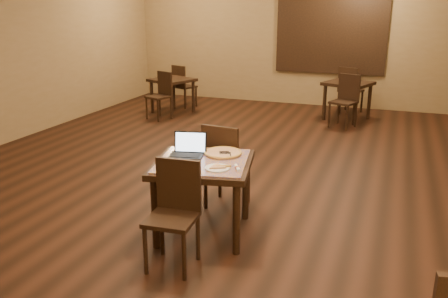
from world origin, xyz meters
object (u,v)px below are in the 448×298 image
at_px(other_table_b_chair_far, 182,84).
at_px(chair_main_near, 175,207).
at_px(other_table_b, 172,84).
at_px(other_table_b_chair_near, 161,92).
at_px(tiled_table, 203,170).
at_px(pizza_pan, 223,154).
at_px(other_table_a, 348,88).
at_px(other_table_a_chair_near, 346,98).
at_px(laptop, 188,149).
at_px(other_table_a_chair_far, 349,87).
at_px(chair_main_far, 224,162).

bearing_deg(other_table_b_chair_far, chair_main_near, 136.10).
height_order(other_table_b, other_table_b_chair_near, other_table_b_chair_near).
xyz_separation_m(tiled_table, other_table_b_chair_near, (-2.66, 4.24, -0.14)).
relative_size(pizza_pan, other_table_b_chair_near, 0.38).
xyz_separation_m(tiled_table, other_table_a, (0.79, 5.42, -0.04)).
height_order(chair_main_near, other_table_a_chair_near, other_table_a_chair_near).
distance_m(laptop, other_table_a_chair_near, 4.86).
distance_m(other_table_a_chair_far, other_table_b, 3.65).
bearing_deg(chair_main_near, other_table_b_chair_far, 110.56).
distance_m(tiled_table, other_table_a_chair_near, 4.92).
bearing_deg(other_table_b, laptop, -40.43).
bearing_deg(pizza_pan, other_table_a_chair_far, 83.62).
relative_size(chair_main_far, other_table_a_chair_far, 1.02).
xyz_separation_m(chair_main_near, pizza_pan, (0.13, 0.86, 0.24)).
bearing_deg(other_table_a_chair_near, other_table_a_chair_far, 113.06).
xyz_separation_m(tiled_table, other_table_a_chair_far, (0.76, 5.98, -0.12)).
bearing_deg(other_table_b_chair_near, other_table_b, 114.68).
relative_size(other_table_a, other_table_b, 1.03).
relative_size(chair_main_far, other_table_b, 0.99).
bearing_deg(other_table_b_chair_near, laptop, -37.70).
bearing_deg(other_table_a, tiled_table, -78.18).
relative_size(other_table_a_chair_near, other_table_a_chair_far, 1.00).
bearing_deg(other_table_a, chair_main_far, -79.32).
xyz_separation_m(tiled_table, other_table_b, (-2.69, 4.78, -0.07)).
height_order(tiled_table, other_table_b_chair_near, other_table_b_chair_near).
xyz_separation_m(chair_main_near, other_table_b_chair_far, (-2.71, 5.94, -0.01)).
bearing_deg(other_table_b, chair_main_near, -42.01).
bearing_deg(laptop, chair_main_near, -87.47).
distance_m(other_table_b, other_table_b_chair_near, 0.55).
relative_size(tiled_table, chair_main_far, 1.11).
distance_m(chair_main_near, other_table_b_chair_near, 5.53).
xyz_separation_m(pizza_pan, other_table_a_chair_far, (0.64, 5.74, -0.22)).
distance_m(other_table_a, other_table_b, 3.54).
relative_size(chair_main_near, chair_main_far, 0.96).
bearing_deg(other_table_b_chair_far, chair_main_far, 141.49).
height_order(tiled_table, other_table_a, tiled_table).
bearing_deg(tiled_table, other_table_a_chair_near, 69.02).
xyz_separation_m(other_table_a, other_table_a_chair_near, (0.03, -0.57, -0.08)).
relative_size(pizza_pan, other_table_a, 0.34).
relative_size(laptop, other_table_b, 0.38).
bearing_deg(chair_main_near, laptop, 101.10).
height_order(chair_main_far, other_table_b_chair_far, chair_main_far).
height_order(chair_main_near, other_table_b_chair_far, chair_main_near).
bearing_deg(pizza_pan, chair_main_near, -98.34).
bearing_deg(other_table_a_chair_near, chair_main_near, -78.46).
relative_size(chair_main_near, other_table_a_chair_far, 0.98).
height_order(pizza_pan, other_table_b_chair_near, other_table_b_chair_near).
height_order(tiled_table, laptop, laptop).
bearing_deg(other_table_a, other_table_b_chair_near, -141.02).
xyz_separation_m(pizza_pan, other_table_b_chair_near, (-2.78, 4.00, -0.25)).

